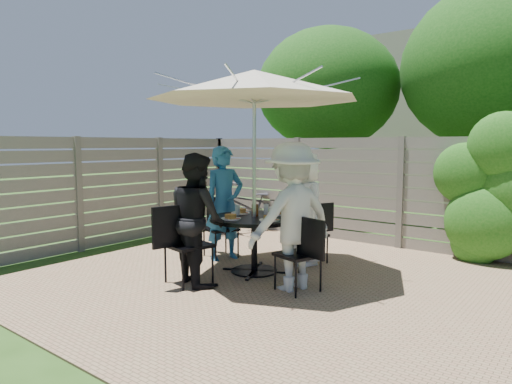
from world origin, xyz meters
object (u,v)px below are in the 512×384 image
Objects in this scene: plate_left at (241,212)px; syrup_jug at (255,210)px; chair_right at (299,270)px; chair_left at (220,240)px; person_right at (292,217)px; glass_back at (266,209)px; chair_front at (188,261)px; person_back at (304,208)px; plate_front at (231,217)px; coffee_cup at (272,212)px; umbrella at (254,85)px; person_left at (224,204)px; person_front at (197,219)px; plate_right at (269,219)px; glass_right at (272,213)px; bicycle at (251,206)px; chair_back at (310,245)px; patio_table at (254,234)px; glass_left at (238,210)px; plate_back at (276,213)px.

plate_left is 1.62× the size of syrup_jug.
chair_right is 1.42m from plate_left.
person_right is at bearing -0.44° from chair_left.
glass_back is at bearing -16.73° from chair_right.
chair_front is 1.34m from glass_back.
person_back reaches higher than syrup_jug.
coffee_cup reaches higher than plate_front.
plate_left is at bearing -113.45° from person_back.
chair_front is at bearing -109.61° from umbrella.
chair_left is 0.54× the size of person_left.
person_front is 6.25× the size of plate_right.
person_front is 0.91m from plate_right.
glass_right is at bearing -11.52° from chair_right.
person_left is at bearing -44.22° from bicycle.
person_front is 6.25× the size of plate_left.
glass_back is (0.33, 0.16, 0.05)m from plate_left.
person_back is 1.66m from person_front.
chair_front is 6.27× the size of syrup_jug.
coffee_cup is (0.18, -0.11, -0.01)m from glass_back.
person_left is at bearing -45.00° from person_front.
plate_right is at bearing -113.45° from person_front.
umbrella is at bearing -19.75° from plate_left.
chair_back is at bearing 49.73° from plate_left.
chair_right is at bearing -0.41° from chair_left.
plate_right is at bearing -0.44° from chair_left.
plate_front is 2.17× the size of coffee_cup.
chair_back reaches higher than patio_table.
person_back reaches higher than person_front.
glass_right is (0.29, -0.27, 0.00)m from glass_back.
person_left is 0.77m from glass_back.
chair_front reaches higher than chair_left.
chair_right is at bearing -19.70° from patio_table.
glass_left is (0.63, -0.34, 0.56)m from chair_left.
chair_front is (0.46, -1.19, -0.55)m from person_left.
chair_right is at bearing -19.70° from umbrella.
glass_left reaches higher than plate_left.
chair_back reaches higher than plate_back.
bicycle is at bearing -26.34° from chair_right.
coffee_cup reaches higher than plate_right.
umbrella is at bearing -90.00° from person_right.
plate_back is (0.90, 0.06, -0.06)m from person_left.
person_back reaches higher than plate_left.
person_left is 0.91m from plate_front.
chair_left is 1.01× the size of chair_right.
chair_back is at bearing 44.51° from chair_left.
person_front is at bearing -109.75° from patio_table.
chair_right is 7.54× the size of coffee_cup.
glass_back and glass_left have the same top height.
chair_back is 6.19× the size of glass_right.
plate_right is at bearing -19.75° from umbrella.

